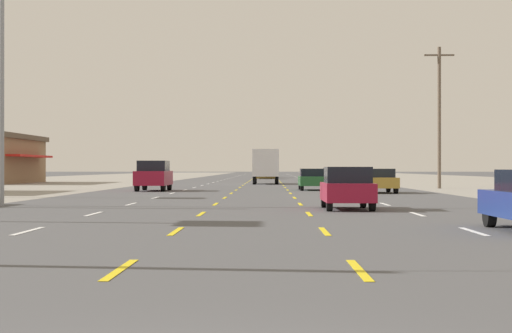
# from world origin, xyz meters

# --- Properties ---
(ground_plane) EXTENTS (572.00, 572.00, 0.00)m
(ground_plane) POSITION_xyz_m (0.00, 66.00, 0.00)
(ground_plane) COLOR #4C4C4F
(lane_markings) EXTENTS (10.64, 227.60, 0.01)m
(lane_markings) POSITION_xyz_m (0.00, 104.50, 0.01)
(lane_markings) COLOR white
(lane_markings) RESTS_ON ground
(hatchback_inner_right_near) EXTENTS (1.72, 3.90, 1.54)m
(hatchback_inner_right_near) POSITION_xyz_m (3.28, 25.18, 0.78)
(hatchback_inner_right_near) COLOR maroon
(hatchback_inner_right_near) RESTS_ON ground
(sedan_far_right_mid) EXTENTS (1.80, 4.50, 1.46)m
(sedan_far_right_mid) POSITION_xyz_m (7.13, 45.62, 0.76)
(sedan_far_right_mid) COLOR #B28C33
(sedan_far_right_mid) RESTS_ON ground
(suv_far_left_midfar) EXTENTS (1.98, 4.90, 1.98)m
(suv_far_left_midfar) POSITION_xyz_m (-7.11, 50.03, 1.03)
(suv_far_left_midfar) COLOR maroon
(suv_far_left_midfar) RESTS_ON ground
(sedan_inner_right_far) EXTENTS (1.80, 4.50, 1.46)m
(sedan_inner_right_far) POSITION_xyz_m (3.44, 51.98, 0.76)
(sedan_inner_right_far) COLOR #235B2D
(sedan_inner_right_far) RESTS_ON ground
(hatchback_far_right_farther) EXTENTS (1.72, 3.90, 1.54)m
(hatchback_far_right_farther) POSITION_xyz_m (6.92, 69.30, 0.78)
(hatchback_far_right_farther) COLOR silver
(hatchback_far_right_farther) RESTS_ON ground
(box_truck_center_turn_farthest) EXTENTS (2.40, 7.20, 3.23)m
(box_truck_center_turn_farthest) POSITION_xyz_m (0.20, 74.09, 1.84)
(box_truck_center_turn_farthest) COLOR #B28C33
(box_truck_center_turn_farthest) RESTS_ON ground
(hatchback_far_right_distant_a) EXTENTS (1.72, 3.90, 1.54)m
(hatchback_far_right_distant_a) POSITION_xyz_m (7.00, 82.88, 0.78)
(hatchback_far_right_distant_a) COLOR #235B2D
(hatchback_far_right_distant_a) RESTS_ON ground
(sedan_center_turn_distant_b) EXTENTS (1.80, 4.50, 1.46)m
(sedan_center_turn_distant_b) POSITION_xyz_m (0.10, 111.92, 0.76)
(sedan_center_turn_distant_b) COLOR #4C196B
(sedan_center_turn_distant_b) RESTS_ON ground
(suv_center_turn_distant_c) EXTENTS (1.98, 4.90, 1.98)m
(suv_center_turn_distant_c) POSITION_xyz_m (0.07, 126.04, 1.03)
(suv_center_turn_distant_c) COLOR navy
(suv_center_turn_distant_c) RESTS_ON ground
(streetlight_left_row_0) EXTENTS (4.53, 0.26, 9.90)m
(streetlight_left_row_0) POSITION_xyz_m (-9.68, 27.95, 5.77)
(streetlight_left_row_0) COLOR gray
(streetlight_left_row_0) RESTS_ON ground
(streetlight_right_row_0) EXTENTS (3.44, 0.26, 10.14)m
(streetlight_right_row_0) POSITION_xyz_m (9.85, 27.95, 5.76)
(streetlight_right_row_0) COLOR gray
(streetlight_right_row_0) RESTS_ON ground
(utility_pole_right_row_1) EXTENTS (2.20, 0.26, 10.40)m
(utility_pole_right_row_1) POSITION_xyz_m (13.00, 56.73, 5.40)
(utility_pole_right_row_1) COLOR brown
(utility_pole_right_row_1) RESTS_ON ground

